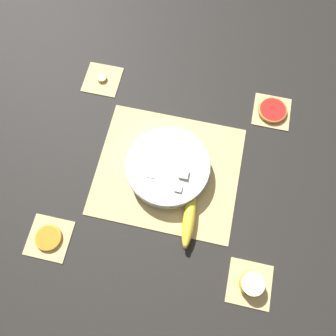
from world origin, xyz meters
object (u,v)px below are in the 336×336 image
object	(u,v)px
banana_coin_single	(102,78)
grapefruit_slice	(273,110)
apple_half	(252,284)
whole_banana	(189,220)
orange_slice_whole	(48,238)
fruit_salad_bowl	(168,167)

from	to	relation	value
banana_coin_single	grapefruit_slice	size ratio (longest dim) A/B	0.35
apple_half	grapefruit_slice	distance (m)	0.59
whole_banana	orange_slice_whole	xyz separation A→B (m)	(0.41, 0.14, -0.01)
apple_half	orange_slice_whole	size ratio (longest dim) A/B	0.88
grapefruit_slice	apple_half	bearing A→B (deg)	90.00
orange_slice_whole	banana_coin_single	xyz separation A→B (m)	(0.00, -0.59, -0.00)
fruit_salad_bowl	orange_slice_whole	world-z (taller)	fruit_salad_bowl
apple_half	orange_slice_whole	world-z (taller)	apple_half
orange_slice_whole	fruit_salad_bowl	bearing A→B (deg)	-136.69
apple_half	fruit_salad_bowl	bearing A→B (deg)	-43.39
orange_slice_whole	banana_coin_single	size ratio (longest dim) A/B	2.33
whole_banana	apple_half	bearing A→B (deg)	145.97
fruit_salad_bowl	grapefruit_slice	size ratio (longest dim) A/B	2.65
apple_half	banana_coin_single	world-z (taller)	apple_half
banana_coin_single	orange_slice_whole	bearing A→B (deg)	90.00
whole_banana	banana_coin_single	xyz separation A→B (m)	(0.41, -0.45, -0.01)
apple_half	banana_coin_single	xyz separation A→B (m)	(0.63, -0.59, -0.02)
whole_banana	grapefruit_slice	bearing A→B (deg)	-115.55
banana_coin_single	whole_banana	bearing A→B (deg)	132.70
banana_coin_single	grapefruit_slice	world-z (taller)	grapefruit_slice
fruit_salad_bowl	apple_half	bearing A→B (deg)	136.61
whole_banana	apple_half	xyz separation A→B (m)	(-0.21, 0.14, 0.00)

